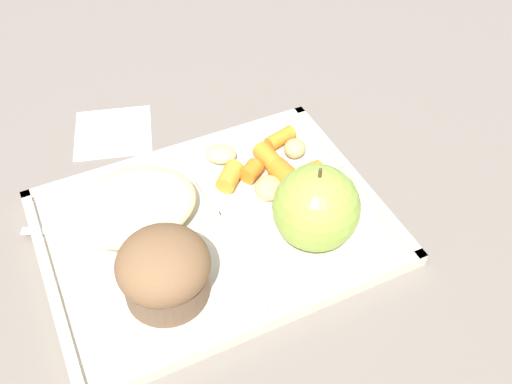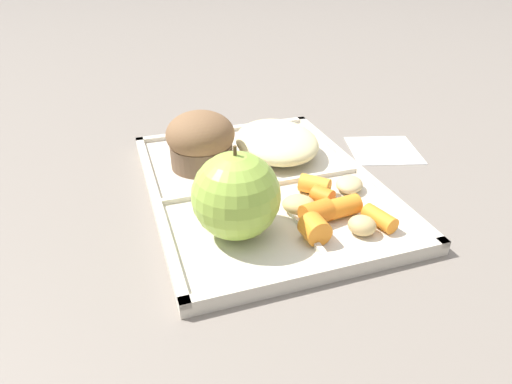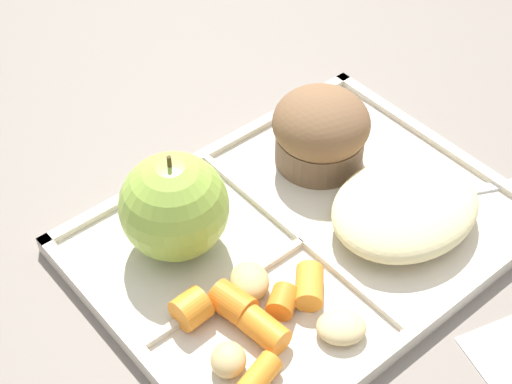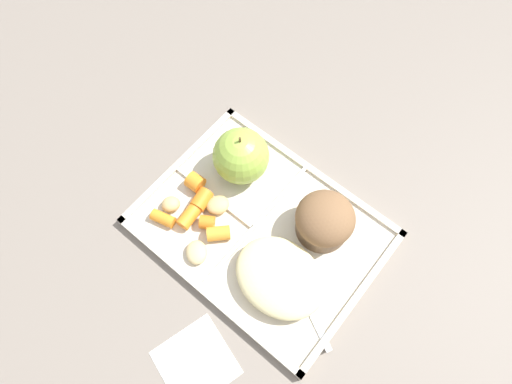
{
  "view_description": "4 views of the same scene",
  "coord_description": "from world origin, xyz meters",
  "px_view_note": "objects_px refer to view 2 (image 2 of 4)",
  "views": [
    {
      "loc": [
        0.13,
        0.39,
        0.49
      ],
      "look_at": [
        -0.05,
        -0.0,
        0.04
      ],
      "focal_mm": 40.69,
      "sensor_mm": 36.0,
      "label": 1
    },
    {
      "loc": [
        -0.46,
        0.16,
        0.28
      ],
      "look_at": [
        -0.06,
        0.03,
        0.03
      ],
      "focal_mm": 31.35,
      "sensor_mm": 36.0,
      "label": 2
    },
    {
      "loc": [
        -0.32,
        -0.32,
        0.51
      ],
      "look_at": [
        -0.03,
        0.03,
        0.06
      ],
      "focal_mm": 54.68,
      "sensor_mm": 36.0,
      "label": 3
    },
    {
      "loc": [
        0.14,
        -0.19,
        0.67
      ],
      "look_at": [
        -0.03,
        0.03,
        0.06
      ],
      "focal_mm": 31.22,
      "sensor_mm": 36.0,
      "label": 4
    }
  ],
  "objects_px": {
    "lunch_tray": "(262,187)",
    "bran_muffin": "(201,141)",
    "green_apple": "(236,196)",
    "plastic_fork": "(264,142)"
  },
  "relations": [
    {
      "from": "lunch_tray",
      "to": "green_apple",
      "type": "distance_m",
      "value": 0.12
    },
    {
      "from": "green_apple",
      "to": "bran_muffin",
      "type": "xyz_separation_m",
      "value": [
        0.16,
        -0.0,
        -0.01
      ]
    },
    {
      "from": "lunch_tray",
      "to": "bran_muffin",
      "type": "bearing_deg",
      "value": 38.56
    },
    {
      "from": "lunch_tray",
      "to": "plastic_fork",
      "type": "xyz_separation_m",
      "value": [
        0.12,
        -0.04,
        0.01
      ]
    },
    {
      "from": "bran_muffin",
      "to": "green_apple",
      "type": "bearing_deg",
      "value": 180.0
    },
    {
      "from": "lunch_tray",
      "to": "plastic_fork",
      "type": "relative_size",
      "value": 2.68
    },
    {
      "from": "bran_muffin",
      "to": "plastic_fork",
      "type": "xyz_separation_m",
      "value": [
        0.04,
        -0.1,
        -0.03
      ]
    },
    {
      "from": "bran_muffin",
      "to": "plastic_fork",
      "type": "height_order",
      "value": "bran_muffin"
    },
    {
      "from": "lunch_tray",
      "to": "bran_muffin",
      "type": "relative_size",
      "value": 4.06
    },
    {
      "from": "lunch_tray",
      "to": "green_apple",
      "type": "relative_size",
      "value": 3.65
    }
  ]
}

